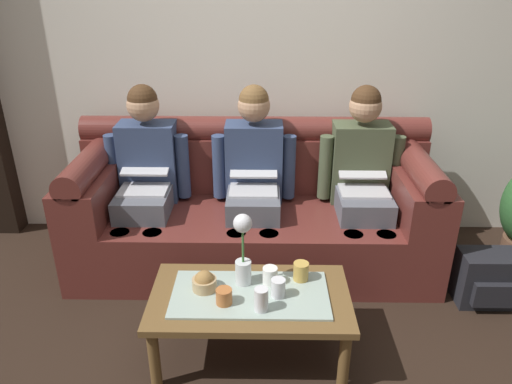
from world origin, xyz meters
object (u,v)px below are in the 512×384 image
object	(u,v)px
couch	(254,211)
cup_far_left	(261,300)
flower_vase	(243,249)
snack_bowl	(204,282)
backpack_right	(486,279)
person_middle	(254,173)
person_right	(362,173)
person_left	(146,172)
cup_near_left	(278,288)
cup_far_center	(224,296)
cup_near_right	(270,276)
coffee_table	(250,302)
cup_far_right	(301,271)

from	to	relation	value
couch	cup_far_left	distance (m)	1.10
flower_vase	snack_bowl	world-z (taller)	flower_vase
snack_bowl	backpack_right	world-z (taller)	snack_bowl
person_middle	backpack_right	distance (m)	1.59
person_right	person_left	bearing A→B (deg)	-179.99
couch	cup_near_left	distance (m)	1.00
flower_vase	cup_far_center	bearing A→B (deg)	-117.01
couch	flower_vase	size ratio (longest dim) A/B	5.98
cup_near_right	person_left	bearing A→B (deg)	133.25
person_right	cup_far_left	world-z (taller)	person_right
couch	cup_far_left	bearing A→B (deg)	-87.01
person_right	cup_near_right	size ratio (longest dim) A/B	13.28
couch	person_left	bearing A→B (deg)	-179.64
coffee_table	backpack_right	xyz separation A→B (m)	(1.43, 0.48, -0.18)
cup_near_right	cup_far_center	distance (m)	0.28
couch	cup_far_center	world-z (taller)	couch
person_right	coffee_table	distance (m)	1.24
person_middle	flower_vase	world-z (taller)	person_middle
flower_vase	person_right	bearing A→B (deg)	49.07
cup_near_left	couch	bearing A→B (deg)	98.18
cup_near_left	cup_far_right	xyz separation A→B (m)	(0.12, 0.15, 0.00)
cup_near_left	cup_near_right	size ratio (longest dim) A/B	1.06
couch	person_middle	xyz separation A→B (m)	(-0.00, -0.00, 0.29)
cup_near_left	coffee_table	bearing A→B (deg)	172.58
backpack_right	cup_near_right	bearing A→B (deg)	-163.73
cup_near_right	backpack_right	xyz separation A→B (m)	(1.33, 0.39, -0.28)
cup_near_left	backpack_right	xyz separation A→B (m)	(1.29, 0.50, -0.28)
cup_far_center	cup_far_right	xyz separation A→B (m)	(0.39, 0.21, 0.01)
cup_far_left	cup_far_right	world-z (taller)	cup_far_left
cup_near_left	cup_far_left	size ratio (longest dim) A/B	0.81
person_left	person_right	bearing A→B (deg)	0.01
coffee_table	cup_near_right	xyz separation A→B (m)	(0.10, 0.09, 0.10)
person_right	coffee_table	xyz separation A→B (m)	(-0.72, -0.96, -0.32)
flower_vase	couch	bearing A→B (deg)	87.57
flower_vase	cup_far_left	xyz separation A→B (m)	(0.09, -0.22, -0.14)
person_right	cup_near_left	size ratio (longest dim) A/B	12.56
person_left	cup_far_left	distance (m)	1.35
person_left	cup_near_right	distance (m)	1.21
snack_bowl	cup_far_left	distance (m)	0.33
person_right	cup_far_center	xyz separation A→B (m)	(-0.84, -1.04, -0.22)
couch	person_right	xyz separation A→B (m)	(0.72, -0.00, 0.29)
couch	coffee_table	size ratio (longest dim) A/B	2.35
cup_near_left	cup_near_right	world-z (taller)	cup_near_left
snack_bowl	coffee_table	bearing A→B (deg)	-8.23
couch	flower_vase	xyz separation A→B (m)	(-0.04, -0.87, 0.24)
person_left	backpack_right	world-z (taller)	person_left
person_right	person_middle	bearing A→B (deg)	-180.00
coffee_table	cup_near_left	size ratio (longest dim) A/B	10.44
cup_far_center	cup_far_right	bearing A→B (deg)	28.11
couch	cup_far_center	distance (m)	1.05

